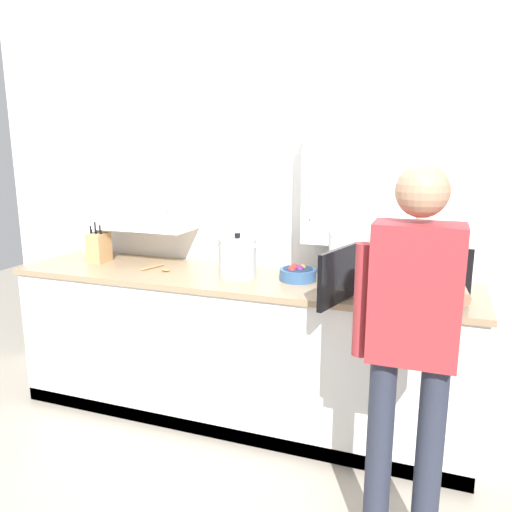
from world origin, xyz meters
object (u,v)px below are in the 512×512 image
(fruit_bowl, at_px, (298,273))
(stock_pot, at_px, (238,257))
(person_figure, at_px, (411,334))
(knife_block, at_px, (99,247))
(microwave_oven, at_px, (408,264))
(wooden_spoon, at_px, (160,269))
(thermos_flask, at_px, (336,258))

(fruit_bowl, height_order, stock_pot, stock_pot)
(person_figure, bearing_deg, knife_block, 158.09)
(stock_pot, height_order, person_figure, person_figure)
(microwave_oven, distance_m, wooden_spoon, 1.55)
(fruit_bowl, height_order, person_figure, person_figure)
(fruit_bowl, bearing_deg, person_figure, -50.80)
(wooden_spoon, distance_m, person_figure, 1.80)
(thermos_flask, xyz_separation_m, fruit_bowl, (-0.23, 0.04, -0.12))
(microwave_oven, xyz_separation_m, stock_pot, (-1.01, -0.03, -0.03))
(stock_pot, relative_size, person_figure, 0.20)
(wooden_spoon, bearing_deg, knife_block, 173.37)
(thermos_flask, bearing_deg, microwave_oven, 4.08)
(thermos_flask, distance_m, stock_pot, 0.61)
(stock_pot, bearing_deg, wooden_spoon, -177.15)
(thermos_flask, relative_size, person_figure, 0.19)
(knife_block, bearing_deg, thermos_flask, -0.98)
(stock_pot, bearing_deg, person_figure, -37.37)
(thermos_flask, bearing_deg, fruit_bowl, 171.26)
(thermos_flask, height_order, fruit_bowl, thermos_flask)
(microwave_oven, distance_m, fruit_bowl, 0.64)
(person_figure, bearing_deg, stock_pot, 142.63)
(thermos_flask, relative_size, fruit_bowl, 1.45)
(knife_block, bearing_deg, person_figure, -21.91)
(knife_block, xyz_separation_m, person_figure, (2.13, -0.86, -0.04))
(wooden_spoon, height_order, stock_pot, stock_pot)
(wooden_spoon, relative_size, stock_pot, 0.57)
(person_figure, bearing_deg, wooden_spoon, 153.76)
(microwave_oven, bearing_deg, stock_pot, -178.14)
(wooden_spoon, bearing_deg, thermos_flask, 1.55)
(stock_pot, bearing_deg, knife_block, 178.22)
(thermos_flask, relative_size, knife_block, 1.13)
(fruit_bowl, relative_size, stock_pot, 0.66)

